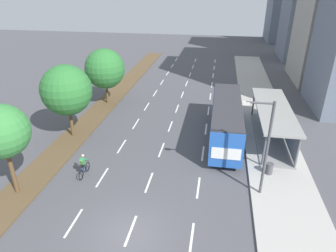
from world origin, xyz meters
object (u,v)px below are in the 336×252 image
Objects in this scene: bus at (226,117)px; streetlight at (265,143)px; median_tree_nearest at (2,132)px; median_tree_second at (66,90)px; trash_bin at (269,169)px; cyclist at (84,166)px; median_tree_third at (105,69)px; bus_shelter at (276,120)px.

bus is 8.23m from streetlight.
median_tree_nearest is 0.96× the size of streetlight.
median_tree_second is (-13.69, -2.07, 2.38)m from bus.
streetlight is 4.20m from trash_bin.
cyclist is 0.29× the size of median_tree_third.
trash_bin is at bearing -59.15° from bus.
median_tree_nearest is at bearing -163.43° from trash_bin.
trash_bin is (1.03, 2.37, -3.31)m from streetlight.
median_tree_third is at bearing 87.99° from median_tree_second.
median_tree_second is 7.67× the size of trash_bin.
median_tree_nearest is at bearing -89.89° from median_tree_second.
median_tree_third reaches higher than bus.
bus_shelter is 1.63× the size of median_tree_second.
median_tree_nearest reaches higher than trash_bin.
streetlight reaches higher than median_tree_third.
streetlight is at bearing -74.31° from bus.
bus_shelter is at bearing -18.02° from median_tree_third.
median_tree_nearest is 0.95× the size of median_tree_second.
median_tree_nearest is (-17.95, -10.88, 2.77)m from bus_shelter.
bus_shelter is at bearing 79.57° from trash_bin.
median_tree_third reaches higher than cyclist.
median_tree_nearest is (-3.56, -2.73, 3.85)m from cyclist.
bus_shelter is at bearing 31.21° from median_tree_nearest.
median_tree_nearest is 18.07m from trash_bin.
median_tree_nearest is (-13.68, -10.38, 2.57)m from bus.
median_tree_nearest reaches higher than cyclist.
bus is at bearing 37.20° from median_tree_nearest.
bus_shelter is 1.71× the size of median_tree_third.
bus is 12.75m from cyclist.
median_tree_second reaches higher than median_tree_nearest.
median_tree_second is at bearing 168.97° from trash_bin.
bus reaches higher than trash_bin.
bus_shelter is 12.47× the size of trash_bin.
median_tree_second is at bearing 160.37° from streetlight.
median_tree_second is 1.00× the size of streetlight.
bus is 17.36m from median_tree_nearest.
median_tree_second is 17.64m from trash_bin.
streetlight reaches higher than bus_shelter.
median_tree_nearest is 8.32m from median_tree_second.
cyclist is 0.28× the size of median_tree_second.
trash_bin is at bearing 9.77° from cyclist.
median_tree_nearest is 16.64m from median_tree_third.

